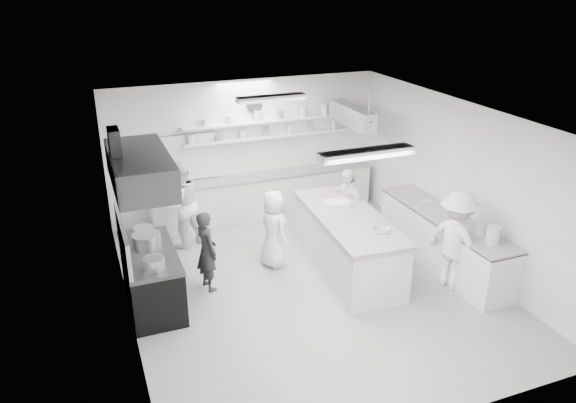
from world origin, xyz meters
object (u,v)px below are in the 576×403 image
object	(u,v)px
prep_island	(347,244)
back_counter	(264,195)
stove	(152,279)
right_counter	(444,241)
cook_back	(181,204)
cook_stove	(207,251)

from	to	relation	value
prep_island	back_counter	bearing A→B (deg)	104.83
stove	right_counter	distance (m)	5.28
back_counter	prep_island	bearing A→B (deg)	-78.80
stove	cook_back	xyz separation A→B (m)	(0.88, 1.93, 0.43)
prep_island	stove	bearing A→B (deg)	-178.82
cook_back	cook_stove	bearing A→B (deg)	70.83
prep_island	right_counter	bearing A→B (deg)	-10.69
right_counter	prep_island	xyz separation A→B (m)	(-1.77, 0.45, 0.05)
cook_stove	cook_back	bearing A→B (deg)	-9.77
back_counter	cook_back	bearing A→B (deg)	-156.61
right_counter	prep_island	world-z (taller)	prep_island
back_counter	right_counter	bearing A→B (deg)	-55.35
back_counter	cook_stove	size ratio (longest dim) A/B	3.50
right_counter	cook_back	world-z (taller)	cook_back
cook_back	back_counter	bearing A→B (deg)	-178.31
back_counter	cook_stove	bearing A→B (deg)	-126.09
cook_back	right_counter	bearing A→B (deg)	128.25
cook_stove	stove	bearing A→B (deg)	86.01
cook_stove	back_counter	bearing A→B (deg)	-48.39
cook_stove	cook_back	xyz separation A→B (m)	(-0.08, 1.79, 0.17)
back_counter	stove	bearing A→B (deg)	-136.01
cook_back	stove	bearing A→B (deg)	43.71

